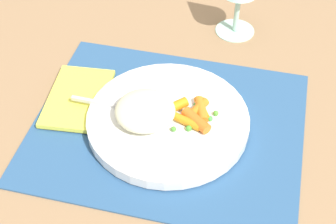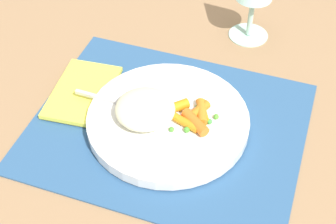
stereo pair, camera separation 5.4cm
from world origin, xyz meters
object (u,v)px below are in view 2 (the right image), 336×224
(carrot_portion, at_px, (193,115))
(rice_mound, at_px, (145,109))
(plate, at_px, (168,121))
(fork, at_px, (147,109))
(napkin, at_px, (83,92))

(carrot_portion, bearing_deg, rice_mound, -163.81)
(rice_mound, xyz_separation_m, carrot_portion, (0.07, 0.02, -0.01))
(rice_mound, bearing_deg, plate, 18.80)
(plate, relative_size, fork, 1.24)
(fork, bearing_deg, carrot_portion, 6.61)
(plate, bearing_deg, rice_mound, -161.20)
(rice_mound, bearing_deg, napkin, 165.88)
(napkin, bearing_deg, fork, -8.97)
(plate, relative_size, napkin, 1.76)
(plate, relative_size, carrot_portion, 3.10)
(fork, xyz_separation_m, napkin, (-0.12, 0.02, -0.02))
(carrot_portion, distance_m, fork, 0.07)
(plate, xyz_separation_m, napkin, (-0.16, 0.02, -0.01))
(plate, xyz_separation_m, rice_mound, (-0.03, -0.01, 0.03))
(plate, distance_m, carrot_portion, 0.04)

